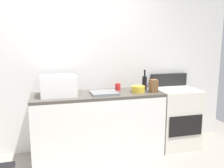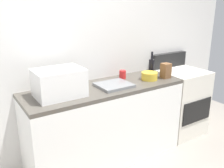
# 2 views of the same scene
# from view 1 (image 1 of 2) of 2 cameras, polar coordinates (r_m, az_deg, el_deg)

# --- Properties ---
(wall_back) EXTENTS (5.00, 0.10, 2.60)m
(wall_back) POSITION_cam_1_polar(r_m,az_deg,el_deg) (3.61, -9.27, 4.93)
(wall_back) COLOR silver
(wall_back) RESTS_ON ground_plane
(kitchen_counter) EXTENTS (1.80, 0.60, 0.90)m
(kitchen_counter) POSITION_cam_1_polar(r_m,az_deg,el_deg) (3.50, -3.32, -9.42)
(kitchen_counter) COLOR white
(kitchen_counter) RESTS_ON ground_plane
(stove_oven) EXTENTS (0.60, 0.61, 1.10)m
(stove_oven) POSITION_cam_1_polar(r_m,az_deg,el_deg) (3.91, 14.61, -7.36)
(stove_oven) COLOR silver
(stove_oven) RESTS_ON ground_plane
(microwave) EXTENTS (0.46, 0.34, 0.27)m
(microwave) POSITION_cam_1_polar(r_m,az_deg,el_deg) (3.27, -12.45, -0.42)
(microwave) COLOR white
(microwave) RESTS_ON kitchen_counter
(sink_basin) EXTENTS (0.36, 0.32, 0.03)m
(sink_basin) POSITION_cam_1_polar(r_m,az_deg,el_deg) (3.33, -1.87, -2.08)
(sink_basin) COLOR slate
(sink_basin) RESTS_ON kitchen_counter
(wine_bottle) EXTENTS (0.07, 0.07, 0.30)m
(wine_bottle) POSITION_cam_1_polar(r_m,az_deg,el_deg) (3.62, 7.65, 0.36)
(wine_bottle) COLOR black
(wine_bottle) RESTS_ON kitchen_counter
(coffee_mug) EXTENTS (0.08, 0.08, 0.10)m
(coffee_mug) POSITION_cam_1_polar(r_m,az_deg,el_deg) (3.58, 1.38, -0.66)
(coffee_mug) COLOR red
(coffee_mug) RESTS_ON kitchen_counter
(knife_block) EXTENTS (0.10, 0.10, 0.18)m
(knife_block) POSITION_cam_1_polar(r_m,az_deg,el_deg) (3.48, 9.79, -0.43)
(knife_block) COLOR brown
(knife_block) RESTS_ON kitchen_counter
(mixing_bowl) EXTENTS (0.19, 0.19, 0.09)m
(mixing_bowl) POSITION_cam_1_polar(r_m,az_deg,el_deg) (3.46, 6.19, -1.18)
(mixing_bowl) COLOR gold
(mixing_bowl) RESTS_ON kitchen_counter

